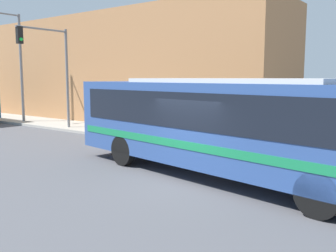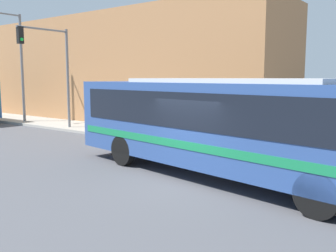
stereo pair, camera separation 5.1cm
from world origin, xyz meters
name	(u,v)px [view 1 (the left image)]	position (x,y,z in m)	size (l,w,h in m)	color
ground_plane	(190,183)	(0.00, 0.00, 0.00)	(120.00, 120.00, 0.00)	#515156
sidewalk	(13,119)	(6.09, 20.00, 0.07)	(3.17, 70.00, 0.15)	#A8A399
building_facade	(99,70)	(10.67, 15.44, 3.70)	(6.00, 28.88, 7.40)	#B27A4C
city_bus	(227,121)	(0.91, -0.74, 1.82)	(4.27, 12.43, 3.12)	#2D4C8C
fire_hydrant	(204,136)	(5.10, 2.65, 0.54)	(0.28, 0.38, 0.79)	gold
traffic_light_pole	(52,61)	(4.19, 12.37, 4.11)	(3.28, 0.35, 5.82)	slate
street_lamp	(15,57)	(4.94, 17.37, 4.47)	(2.99, 0.28, 7.19)	slate
pedestrian_near_corner	(161,117)	(6.57, 6.25, 1.05)	(0.34, 0.34, 1.76)	#47382D
pedestrian_mid_block	(114,113)	(6.34, 9.55, 1.07)	(0.34, 0.34, 1.80)	#47382D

